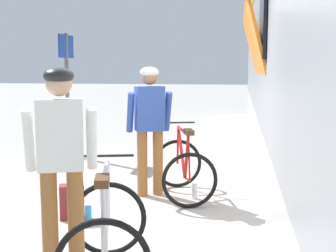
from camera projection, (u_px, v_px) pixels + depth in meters
The scene contains 9 objects.
ground_plane at pixel (134, 217), 5.43m from camera, with size 80.00×80.00×0.00m, color #A09E99.
cyclist_near_in_white at pixel (61, 152), 3.89m from camera, with size 0.66×0.44×1.76m.
cyclist_far_in_blue at pixel (150, 119), 6.24m from camera, with size 0.66×0.48×1.76m.
bicycle_near_silver at pixel (106, 234), 3.77m from camera, with size 0.95×1.21×0.99m.
bicycle_far_red at pixel (183, 168), 6.22m from camera, with size 0.98×1.23×0.99m.
backpack_on_platform at pixel (72, 202), 5.37m from camera, with size 0.28×0.18×0.40m, color maroon.
water_bottle_near_the_bikes at pixel (194, 191), 6.18m from camera, with size 0.08×0.08×0.22m, color silver.
water_bottle_by_the_backpack at pixel (88, 214), 5.27m from camera, with size 0.07×0.07×0.18m, color #338CCC.
platform_sign_post at pixel (67, 74), 8.96m from camera, with size 0.08×0.70×2.40m.
Camera 1 is at (1.20, -5.12, 1.77)m, focal length 49.26 mm.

